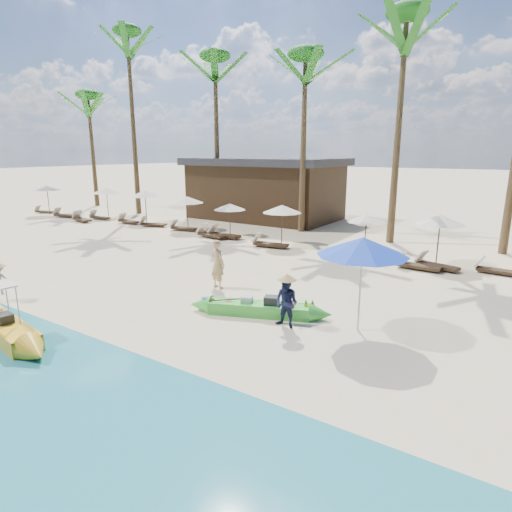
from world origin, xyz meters
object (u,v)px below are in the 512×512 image
Objects in this scene: tourist at (218,264)px; blue_umbrella at (363,247)px; yellow_canoe at (3,327)px; green_canoe at (259,308)px.

blue_umbrella is (5.52, -0.81, 1.47)m from tourist.
blue_umbrella reaches higher than tourist.
yellow_canoe is 6.78m from tourist.
yellow_canoe is at bearing 82.35° from tourist.
green_canoe is at bearing -168.59° from blue_umbrella.
blue_umbrella is at bearing -176.18° from tourist.
green_canoe is 3.63m from blue_umbrella.
yellow_canoe is 2.16× the size of blue_umbrella.
tourist reaches higher than yellow_canoe.
green_canoe is at bearing 54.29° from yellow_canoe.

